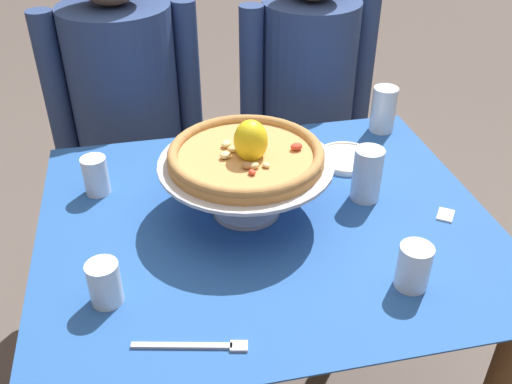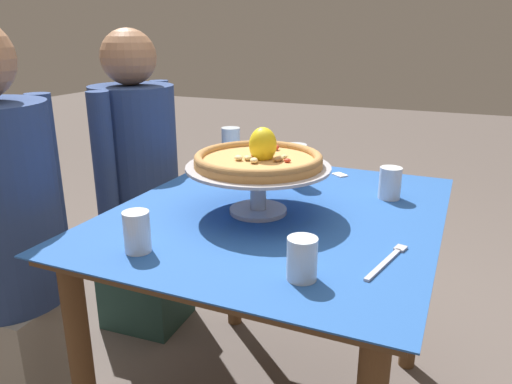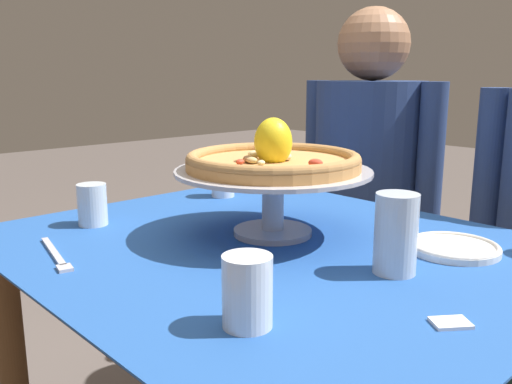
# 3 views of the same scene
# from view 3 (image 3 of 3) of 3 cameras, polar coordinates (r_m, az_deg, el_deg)

# --- Properties ---
(dining_table) EXTENTS (1.06, 0.90, 0.73)m
(dining_table) POSITION_cam_3_polar(r_m,az_deg,el_deg) (1.12, 1.49, -11.21)
(dining_table) COLOR brown
(dining_table) RESTS_ON ground
(pizza_stand) EXTENTS (0.40, 0.40, 0.14)m
(pizza_stand) POSITION_cam_3_polar(r_m,az_deg,el_deg) (1.11, 1.80, 0.67)
(pizza_stand) COLOR #B7B7C1
(pizza_stand) RESTS_ON dining_table
(pizza) EXTENTS (0.35, 0.35, 0.11)m
(pizza) POSITION_cam_3_polar(r_m,az_deg,el_deg) (1.10, 1.81, 3.47)
(pizza) COLOR tan
(pizza) RESTS_ON pizza_stand
(water_glass_front_left) EXTENTS (0.06, 0.06, 0.09)m
(water_glass_front_left) POSITION_cam_3_polar(r_m,az_deg,el_deg) (1.25, -16.80, -1.56)
(water_glass_front_left) COLOR silver
(water_glass_front_left) RESTS_ON dining_table
(water_glass_front_right) EXTENTS (0.07, 0.07, 0.10)m
(water_glass_front_right) POSITION_cam_3_polar(r_m,az_deg,el_deg) (0.73, -0.92, -10.84)
(water_glass_front_right) COLOR white
(water_glass_front_right) RESTS_ON dining_table
(water_glass_back_left) EXTENTS (0.06, 0.06, 0.10)m
(water_glass_back_left) POSITION_cam_3_polar(r_m,az_deg,el_deg) (1.48, -3.50, 1.18)
(water_glass_back_left) COLOR white
(water_glass_back_left) RESTS_ON dining_table
(water_glass_side_right) EXTENTS (0.07, 0.07, 0.14)m
(water_glass_side_right) POSITION_cam_3_polar(r_m,az_deg,el_deg) (0.94, 14.45, -4.79)
(water_glass_side_right) COLOR silver
(water_glass_side_right) RESTS_ON dining_table
(side_plate) EXTENTS (0.17, 0.17, 0.02)m
(side_plate) POSITION_cam_3_polar(r_m,az_deg,el_deg) (1.09, 20.06, -5.46)
(side_plate) COLOR white
(side_plate) RESTS_ON dining_table
(dinner_fork) EXTENTS (0.21, 0.06, 0.01)m
(dinner_fork) POSITION_cam_3_polar(r_m,az_deg,el_deg) (1.06, -20.27, -6.28)
(dinner_fork) COLOR #B7B7C1
(dinner_fork) RESTS_ON dining_table
(sugar_packet) EXTENTS (0.06, 0.06, 0.00)m
(sugar_packet) POSITION_cam_3_polar(r_m,az_deg,el_deg) (0.79, 19.77, -12.81)
(sugar_packet) COLOR white
(sugar_packet) RESTS_ON dining_table
(diner_left) EXTENTS (0.51, 0.37, 1.27)m
(diner_left) POSITION_cam_3_polar(r_m,az_deg,el_deg) (1.87, 11.53, -1.47)
(diner_left) COLOR gray
(diner_left) RESTS_ON ground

